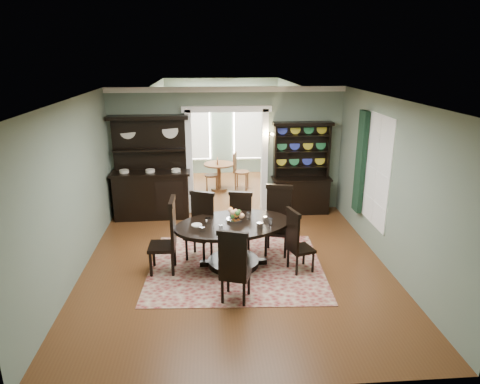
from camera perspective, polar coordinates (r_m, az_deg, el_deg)
The scene contains 19 objects.
room at distance 7.37m, azimuth -0.65°, elevation 1.07°, with size 5.51×6.01×3.01m.
parlor at distance 12.72m, azimuth -2.29°, elevation 8.03°, with size 3.51×3.50×3.01m.
doorway_trim at distance 10.22m, azimuth -1.75°, elevation 6.13°, with size 2.08×0.25×2.57m.
right_window at distance 8.78m, azimuth 16.80°, elevation 3.25°, with size 0.15×1.47×2.12m.
wall_sconce at distance 10.10m, azimuth 3.72°, elevation 7.53°, with size 0.27×0.21×0.21m.
rug at distance 7.93m, azimuth -0.53°, elevation -9.93°, with size 3.12×2.65×0.01m, color maroon.
dining_table at distance 7.75m, azimuth -0.91°, elevation -5.91°, with size 2.37×2.36×0.83m.
centerpiece at distance 7.71m, azimuth -0.74°, elevation -3.44°, with size 1.46×0.94×0.24m.
chair_far_left at distance 8.11m, azimuth -5.24°, elevation -4.19°, with size 0.61×0.60×1.27m.
chair_far_mid at distance 8.28m, azimuth -0.02°, elevation -3.91°, with size 0.53×0.51×1.20m.
chair_far_right at distance 8.29m, azimuth 5.09°, elevation -3.43°, with size 0.60×0.59×1.34m.
chair_end_left at distance 7.59m, azimuth -9.56°, elevation -5.57°, with size 0.49×0.53×1.36m.
chair_end_right at distance 7.59m, azimuth 7.53°, elevation -6.31°, with size 0.52×0.53×1.17m.
chair_near at distance 6.60m, azimuth -0.80°, elevation -9.72°, with size 0.57×0.56×1.24m.
sideboard at distance 10.22m, azimuth -11.72°, elevation 1.22°, with size 1.83×0.68×2.39m.
welsh_dresser at distance 10.42m, azimuth 8.12°, elevation 1.54°, with size 1.41×0.52×2.20m.
parlor_table at distance 12.08m, azimuth -2.82°, elevation 2.57°, with size 0.84×0.84×0.78m.
parlor_chair_left at distance 12.08m, azimuth -3.51°, elevation 2.50°, with size 0.39×0.39×0.92m.
parlor_chair_right at distance 12.19m, azimuth -0.13°, elevation 2.99°, with size 0.48×0.47×1.04m.
Camera 1 is at (-0.45, -6.99, 3.73)m, focal length 32.00 mm.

